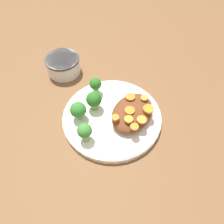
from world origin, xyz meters
The scene contains 16 objects.
ground_plane centered at (0.00, 0.00, 0.00)m, with size 4.00×4.00×0.00m, color brown.
plate centered at (0.00, 0.00, 0.01)m, with size 0.26×0.26×0.02m.
dip_bowl centered at (0.09, 0.22, 0.03)m, with size 0.10×0.10×0.05m.
stew_mound centered at (0.02, -0.05, 0.03)m, with size 0.13×0.10×0.03m, color brown.
broccoli_floret_0 centered at (0.00, 0.05, 0.05)m, with size 0.04×0.04×0.05m.
broccoli_floret_1 centered at (-0.09, 0.02, 0.05)m, with size 0.04×0.04×0.05m.
broccoli_floret_2 centered at (0.05, 0.08, 0.05)m, with size 0.03×0.03×0.05m.
broccoli_floret_3 centered at (-0.05, 0.07, 0.05)m, with size 0.04×0.04×0.05m.
carrot_slice_0 centered at (0.05, -0.02, 0.05)m, with size 0.03×0.03×0.00m, color orange.
carrot_slice_1 centered at (-0.03, -0.07, 0.05)m, with size 0.02×0.02×0.01m, color orange.
carrot_slice_2 centered at (0.00, -0.08, 0.05)m, with size 0.02×0.02×0.00m, color orange.
carrot_slice_3 centered at (0.01, -0.04, 0.05)m, with size 0.03×0.03×0.00m, color orange.
carrot_slice_4 centered at (0.04, -0.08, 0.05)m, with size 0.03×0.03×0.01m, color orange.
carrot_slice_5 centered at (0.07, -0.06, 0.05)m, with size 0.02×0.02×0.00m, color orange.
carrot_slice_6 centered at (-0.03, -0.02, 0.05)m, with size 0.02×0.02×0.01m, color orange.
carrot_slice_7 centered at (-0.01, -0.05, 0.05)m, with size 0.02×0.02×0.01m, color orange.
Camera 1 is at (-0.29, -0.16, 0.47)m, focal length 35.00 mm.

